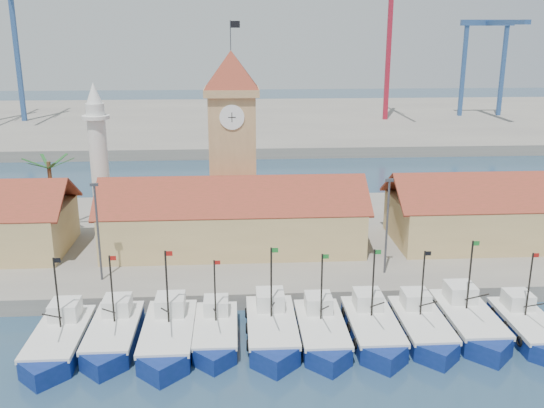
{
  "coord_description": "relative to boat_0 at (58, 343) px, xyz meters",
  "views": [
    {
      "loc": [
        0.27,
        -39.68,
        23.56
      ],
      "look_at": [
        3.85,
        18.0,
        6.61
      ],
      "focal_mm": 40.0,
      "sensor_mm": 36.0,
      "label": 1
    }
  ],
  "objects": [
    {
      "name": "boat_0",
      "position": [
        0.0,
        0.0,
        0.0
      ],
      "size": [
        3.7,
        10.14,
        7.67
      ],
      "color": "navy",
      "rests_on": "ground"
    },
    {
      "name": "boat_9",
      "position": [
        36.32,
        -0.01,
        -0.05
      ],
      "size": [
        3.46,
        9.49,
        7.18
      ],
      "color": "navy",
      "rests_on": "ground"
    },
    {
      "name": "terminal",
      "position": [
        13.22,
        108.17,
        0.21
      ],
      "size": [
        240.0,
        80.0,
        2.0
      ],
      "primitive_type": "cube",
      "color": "gray",
      "rests_on": "ground"
    },
    {
      "name": "gantry",
      "position": [
        75.22,
        104.81,
        19.25
      ],
      "size": [
        13.0,
        22.0,
        23.2
      ],
      "color": "#2C5089",
      "rests_on": "terminal"
    },
    {
      "name": "quay",
      "position": [
        13.22,
        22.17,
        -0.04
      ],
      "size": [
        140.0,
        32.0,
        1.5
      ],
      "primitive_type": "cube",
      "color": "gray",
      "rests_on": "ground"
    },
    {
      "name": "crane_red_right",
      "position": [
        49.94,
        102.03,
        26.87
      ],
      "size": [
        1.0,
        31.42,
        46.48
      ],
      "color": "#A5192D",
      "rests_on": "terminal"
    },
    {
      "name": "hall_center",
      "position": [
        13.22,
        18.17,
        3.19
      ],
      "size": [
        27.04,
        10.13,
        7.61
      ],
      "color": "tan",
      "rests_on": "quay"
    },
    {
      "name": "boat_6",
      "position": [
        24.03,
        0.43,
        -0.01
      ],
      "size": [
        3.66,
        10.03,
        7.59
      ],
      "color": "navy",
      "rests_on": "ground"
    },
    {
      "name": "boat_8",
      "position": [
        31.96,
        1.06,
        0.02
      ],
      "size": [
        3.81,
        10.44,
        7.9
      ],
      "color": "navy",
      "rests_on": "ground"
    },
    {
      "name": "boat_1",
      "position": [
        3.9,
        0.77,
        -0.02
      ],
      "size": [
        3.59,
        9.83,
        7.44
      ],
      "color": "navy",
      "rests_on": "ground"
    },
    {
      "name": "clock_tower",
      "position": [
        13.22,
        24.16,
        11.17
      ],
      "size": [
        5.8,
        5.8,
        22.7
      ],
      "color": "tan",
      "rests_on": "quay"
    },
    {
      "name": "boat_7",
      "position": [
        27.99,
        0.54,
        -0.04
      ],
      "size": [
        3.54,
        9.69,
        7.33
      ],
      "color": "navy",
      "rests_on": "ground"
    },
    {
      "name": "crane_blue_near",
      "position": [
        -36.59,
        104.96,
        22.0
      ],
      "size": [
        1.0,
        30.52,
        37.77
      ],
      "color": "#2C5089",
      "rests_on": "terminal"
    },
    {
      "name": "minaret",
      "position": [
        -1.78,
        26.17,
        8.94
      ],
      "size": [
        3.0,
        3.0,
        16.3
      ],
      "color": "silver",
      "rests_on": "quay"
    },
    {
      "name": "ground",
      "position": [
        13.22,
        -1.83,
        -0.79
      ],
      "size": [
        400.0,
        400.0,
        0.0
      ],
      "primitive_type": "plane",
      "color": "#1D394F",
      "rests_on": "ground"
    },
    {
      "name": "boat_4",
      "position": [
        16.1,
        0.67,
        0.02
      ],
      "size": [
        3.78,
        10.36,
        7.84
      ],
      "color": "navy",
      "rests_on": "ground"
    },
    {
      "name": "boat_2",
      "position": [
        8.15,
        0.16,
        0.03
      ],
      "size": [
        3.84,
        10.52,
        7.96
      ],
      "color": "navy",
      "rests_on": "ground"
    },
    {
      "name": "boat_5",
      "position": [
        19.97,
        0.24,
        -0.03
      ],
      "size": [
        3.56,
        9.76,
        7.39
      ],
      "color": "navy",
      "rests_on": "ground"
    },
    {
      "name": "boat_3",
      "position": [
        11.75,
        0.74,
        -0.08
      ],
      "size": [
        3.32,
        9.09,
        6.88
      ],
      "color": "navy",
      "rests_on": "ground"
    },
    {
      "name": "palm_tree",
      "position": [
        -6.78,
        24.17,
        5.45
      ],
      "size": [
        5.6,
        5.03,
        8.39
      ],
      "color": "brown",
      "rests_on": "quay"
    },
    {
      "name": "lamp_posts",
      "position": [
        13.72,
        10.17,
        5.68
      ],
      "size": [
        80.7,
        0.25,
        9.03
      ],
      "color": "#3F3F44",
      "rests_on": "quay"
    },
    {
      "name": "hall_right",
      "position": [
        45.22,
        18.17,
        3.19
      ],
      "size": [
        31.2,
        10.13,
        7.61
      ],
      "color": "tan",
      "rests_on": "quay"
    }
  ]
}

